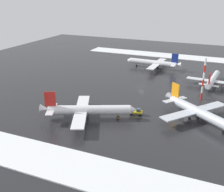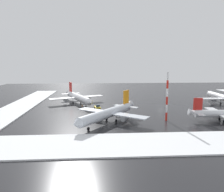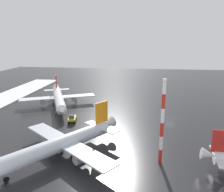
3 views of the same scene
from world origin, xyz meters
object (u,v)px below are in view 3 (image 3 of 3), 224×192
at_px(airplane_foreground_jet, 59,98).
at_px(pushback_tug, 72,118).
at_px(airplane_parked_starboard, 58,145).
at_px(antenna_mast, 162,123).
at_px(ground_crew_by_nose_gear, 76,101).
at_px(ground_crew_mid_apron, 55,113).

relative_size(airplane_foreground_jet, pushback_tug, 6.47).
height_order(airplane_parked_starboard, antenna_mast, antenna_mast).
height_order(ground_crew_by_nose_gear, antenna_mast, antenna_mast).
distance_m(ground_crew_by_nose_gear, antenna_mast, 49.63).
bearing_deg(airplane_foreground_jet, pushback_tug, 9.04).
xyz_separation_m(ground_crew_mid_apron, antenna_mast, (31.66, -23.89, 7.71)).
xyz_separation_m(ground_crew_by_nose_gear, antenna_mast, (29.23, -39.36, 7.71)).
bearing_deg(pushback_tug, ground_crew_by_nose_gear, -178.00).
bearing_deg(airplane_parked_starboard, antenna_mast, 131.32).
distance_m(airplane_parked_starboard, antenna_mast, 21.70).
xyz_separation_m(pushback_tug, antenna_mast, (24.64, -19.52, 7.39)).
xyz_separation_m(airplane_parked_starboard, ground_crew_by_nose_gear, (-8.26, 40.84, -2.32)).
bearing_deg(ground_crew_by_nose_gear, pushback_tug, -130.38).
height_order(ground_crew_mid_apron, antenna_mast, antenna_mast).
distance_m(pushback_tug, antenna_mast, 32.30).
relative_size(ground_crew_by_nose_gear, antenna_mast, 0.10).
bearing_deg(ground_crew_by_nose_gear, ground_crew_mid_apron, -152.30).
bearing_deg(ground_crew_mid_apron, airplane_parked_starboard, 110.62).
xyz_separation_m(airplane_parked_starboard, ground_crew_mid_apron, (-10.68, 25.38, -2.32)).
bearing_deg(airplane_parked_starboard, ground_crew_by_nose_gear, -131.29).
bearing_deg(airplane_foreground_jet, ground_crew_by_nose_gear, 109.78).
bearing_deg(antenna_mast, pushback_tug, 141.62).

